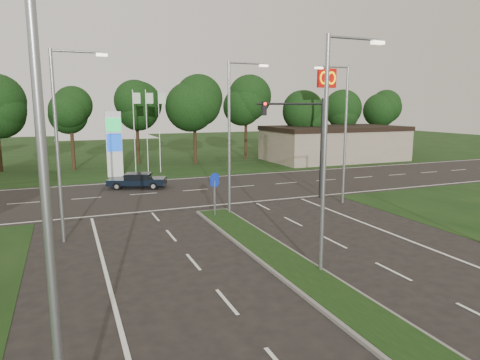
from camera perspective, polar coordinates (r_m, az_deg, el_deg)
name	(u,v)px	position (r m, az deg, el deg)	size (l,w,h in m)	color
ground	(422,360)	(12.81, 23.11, -21.19)	(160.00, 160.00, 0.00)	black
verge_far	(127,152)	(63.37, -14.81, 3.63)	(160.00, 50.00, 0.02)	black
cross_road	(183,191)	(33.18, -7.64, -1.49)	(160.00, 12.00, 0.02)	black
median_kerb	(333,295)	(15.48, 12.24, -14.76)	(2.00, 26.00, 0.12)	slate
commercial_building	(334,144)	(53.12, 12.43, 4.76)	(16.00, 9.00, 4.00)	gray
streetlight_median_near	(329,143)	(16.38, 11.81, 4.83)	(2.53, 0.22, 9.00)	gray
streetlight_median_far	(232,130)	(25.27, -1.03, 6.71)	(2.53, 0.22, 9.00)	gray
streetlight_left_near	(58,190)	(7.64, -23.05, -1.22)	(2.53, 0.22, 9.00)	gray
streetlight_left_far	(61,136)	(21.56, -22.75, 5.42)	(2.53, 0.22, 9.00)	gray
streetlight_right_far	(343,127)	(29.02, 13.58, 6.83)	(2.53, 0.22, 9.00)	gray
traffic_signal	(306,133)	(29.82, 8.77, 6.25)	(5.10, 0.42, 7.00)	black
median_signs	(215,186)	(25.70, -3.41, -0.82)	(1.16, 1.76, 2.38)	gray
gas_pylon	(116,142)	(40.92, -16.16, 4.86)	(5.80, 1.26, 8.00)	silver
mcdonalds_sign	(326,92)	(47.38, 11.45, 11.47)	(2.20, 0.47, 10.40)	silver
treeline_far	(144,103)	(48.16, -12.62, 10.02)	(6.00, 6.00, 9.90)	black
navy_sedan	(137,180)	(34.91, -13.53, -0.02)	(4.76, 3.21, 1.21)	black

